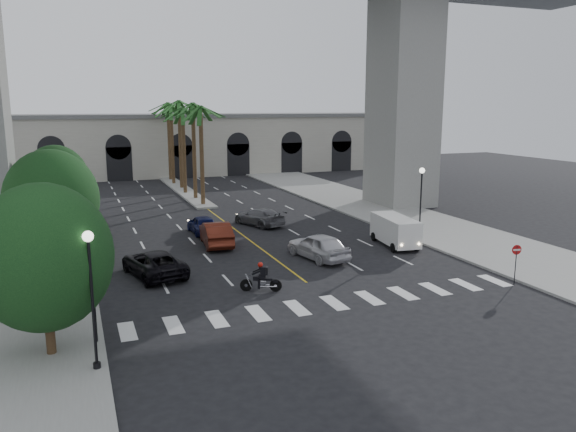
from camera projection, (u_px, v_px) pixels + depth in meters
The scene contains 29 objects.
ground at pixel (322, 294), 29.38m from camera, with size 140.00×140.00×0.00m, color black.
sidewalk_left at pixel (27, 251), 37.79m from camera, with size 8.00×100.00×0.15m, color gray.
sidewalk_right at pixel (408, 219), 48.39m from camera, with size 8.00×100.00×0.15m, color gray.
median at pixel (184, 191), 64.13m from camera, with size 2.00×24.00×0.20m, color gray.
pier_building at pixel (160, 145), 78.88m from camera, with size 71.00×10.50×8.50m.
palm_a at pixel (200, 112), 53.24m from camera, with size 3.20×3.20×10.30m.
palm_b at pixel (193, 108), 56.88m from camera, with size 3.20×3.20×10.60m.
palm_c at pixel (183, 113), 60.52m from camera, with size 3.20×3.20×10.10m.
palm_d at pixel (179, 106), 64.16m from camera, with size 3.20×3.20×10.90m.
palm_e at pixel (171, 109), 67.83m from camera, with size 3.20×3.20×10.40m.
palm_f at pixel (168, 107), 71.54m from camera, with size 3.20×3.20×10.70m.
street_tree_near at pixel (43, 257), 21.26m from camera, with size 5.20×5.20×6.89m.
street_tree_mid at pixel (52, 200), 33.12m from camera, with size 5.44×5.44×7.21m.
street_tree_far at pixel (56, 180), 44.16m from camera, with size 5.04×5.04×6.68m.
lamp_post_left_near at pixel (92, 289), 20.15m from camera, with size 0.40×0.40×5.35m.
lamp_post_left_far at pixel (80, 199), 39.37m from camera, with size 0.40×0.40×5.35m.
lamp_post_right at pixel (421, 197), 40.10m from camera, with size 0.40×0.40×5.35m.
traffic_signal_near at pixel (93, 287), 22.61m from camera, with size 0.25×0.18×3.65m.
traffic_signal_far at pixel (89, 261), 26.27m from camera, with size 0.25×0.18×3.65m.
motorcycle_rider at pixel (262, 278), 29.62m from camera, with size 2.08×0.99×1.60m.
car_a at pixel (318, 246), 35.91m from camera, with size 1.98×4.93×1.68m, color silver.
car_b at pixel (216, 233), 39.37m from camera, with size 1.80×5.16×1.70m, color #561D11.
car_c at pixel (154, 263), 32.33m from camera, with size 2.47×5.35×1.49m, color black.
car_d at pixel (259, 217), 45.90m from camera, with size 2.03×4.99×1.45m, color #57575B.
car_e at pixel (203, 224), 43.04m from camera, with size 1.70×4.22×1.44m, color #0F1549.
cargo_van at pixel (395, 230), 39.19m from camera, with size 2.41×4.98×2.04m.
pedestrian_a at pixel (64, 292), 26.42m from camera, with size 0.66×0.44×1.82m, color black.
pedestrian_b at pixel (66, 268), 30.24m from camera, with size 0.89×0.70×1.84m, color black.
do_not_enter_sign at pixel (516, 256), 30.53m from camera, with size 0.55×0.13×2.25m.
Camera 1 is at (-11.75, -25.51, 9.69)m, focal length 35.00 mm.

